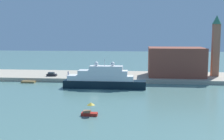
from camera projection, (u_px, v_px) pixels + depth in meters
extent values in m
plane|color=slate|center=(94.00, 92.00, 90.03)|extent=(400.00, 400.00, 0.00)
cube|color=#ADA38E|center=(105.00, 76.00, 117.49)|extent=(110.00, 23.86, 1.43)
cube|color=black|center=(105.00, 84.00, 95.97)|extent=(27.39, 4.67, 2.61)
cube|color=white|center=(100.00, 78.00, 95.83)|extent=(21.91, 4.30, 1.66)
cube|color=white|center=(103.00, 73.00, 95.53)|extent=(16.43, 3.93, 1.73)
cube|color=white|center=(106.00, 68.00, 95.22)|extent=(10.96, 3.55, 1.50)
cylinder|color=silver|center=(104.00, 62.00, 95.01)|extent=(0.16, 0.16, 2.60)
sphere|color=white|center=(113.00, 64.00, 94.81)|extent=(1.37, 1.37, 1.37)
sphere|color=white|center=(96.00, 64.00, 95.36)|extent=(1.37, 1.37, 1.37)
cube|color=#B22319|center=(89.00, 114.00, 64.15)|extent=(3.60, 1.60, 0.67)
cube|color=#8C6647|center=(87.00, 112.00, 64.13)|extent=(1.59, 1.28, 0.49)
cylinder|color=#B2B2B2|center=(91.00, 109.00, 63.96)|extent=(0.06, 0.06, 1.73)
cone|color=gold|center=(91.00, 104.00, 63.81)|extent=(1.75, 1.75, 0.61)
cube|color=olive|center=(28.00, 82.00, 106.18)|extent=(5.07, 1.80, 0.70)
cube|color=brown|center=(176.00, 62.00, 113.30)|extent=(21.42, 15.56, 11.22)
cube|color=#9E664C|center=(216.00, 50.00, 112.30)|extent=(2.67, 2.67, 20.29)
cone|color=#387A5B|center=(217.00, 20.00, 110.78)|extent=(3.47, 3.47, 3.40)
cube|color=black|center=(52.00, 75.00, 113.19)|extent=(3.87, 1.89, 0.86)
cube|color=#262D33|center=(51.00, 73.00, 113.11)|extent=(2.32, 1.70, 0.67)
cylinder|color=#334C8C|center=(68.00, 73.00, 116.10)|extent=(0.36, 0.36, 1.43)
sphere|color=tan|center=(68.00, 71.00, 115.99)|extent=(0.24, 0.24, 0.24)
cylinder|color=black|center=(119.00, 78.00, 106.08)|extent=(0.39, 0.39, 0.71)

